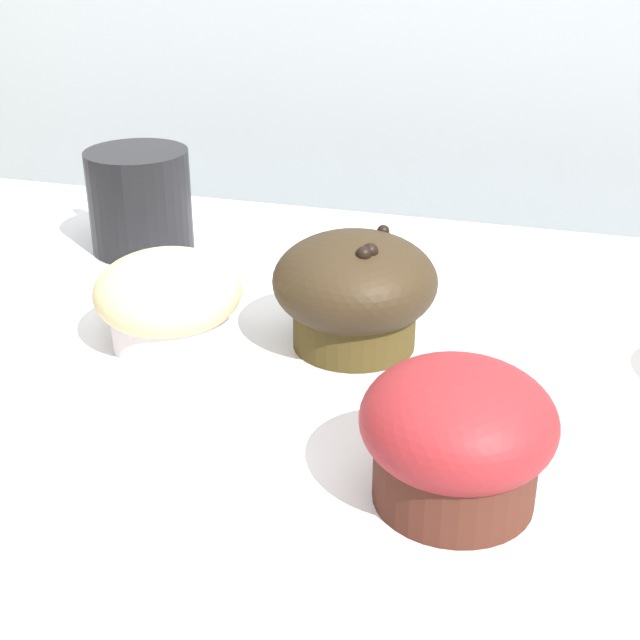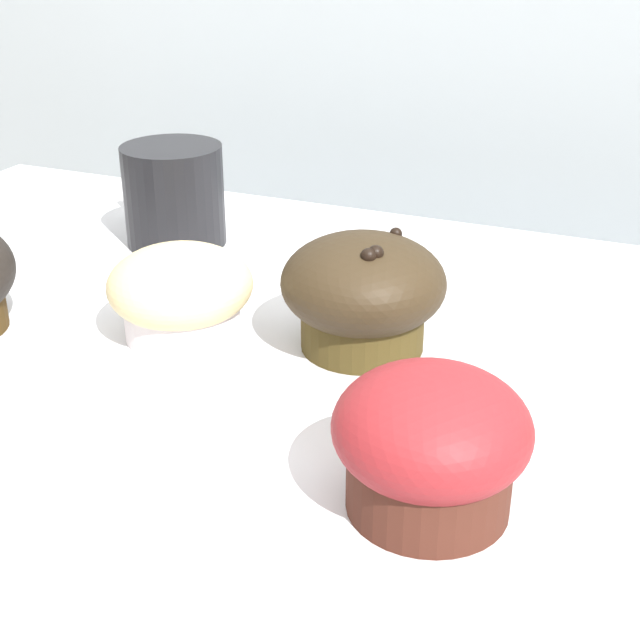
{
  "view_description": "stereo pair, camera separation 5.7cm",
  "coord_description": "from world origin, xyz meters",
  "px_view_note": "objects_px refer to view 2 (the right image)",
  "views": [
    {
      "loc": [
        0.18,
        -0.52,
        1.24
      ],
      "look_at": [
        0.03,
        -0.02,
        0.99
      ],
      "focal_mm": 50.0,
      "sensor_mm": 36.0,
      "label": 1
    },
    {
      "loc": [
        0.23,
        -0.5,
        1.24
      ],
      "look_at": [
        0.03,
        -0.02,
        0.99
      ],
      "focal_mm": 50.0,
      "sensor_mm": 36.0,
      "label": 2
    }
  ],
  "objects_px": {
    "muffin_back_right": "(431,443)",
    "muffin_front_right": "(363,292)",
    "coffee_cup": "(173,192)",
    "muffin_back_left": "(184,291)"
  },
  "relations": [
    {
      "from": "muffin_back_left",
      "to": "coffee_cup",
      "type": "relative_size",
      "value": 0.83
    },
    {
      "from": "coffee_cup",
      "to": "muffin_back_left",
      "type": "bearing_deg",
      "value": -56.86
    },
    {
      "from": "muffin_front_right",
      "to": "coffee_cup",
      "type": "bearing_deg",
      "value": 150.25
    },
    {
      "from": "muffin_back_left",
      "to": "muffin_front_right",
      "type": "bearing_deg",
      "value": 12.94
    },
    {
      "from": "muffin_back_right",
      "to": "muffin_front_right",
      "type": "distance_m",
      "value": 0.19
    },
    {
      "from": "muffin_back_right",
      "to": "coffee_cup",
      "type": "distance_m",
      "value": 0.44
    },
    {
      "from": "muffin_front_right",
      "to": "coffee_cup",
      "type": "distance_m",
      "value": 0.27
    },
    {
      "from": "muffin_front_right",
      "to": "muffin_back_left",
      "type": "bearing_deg",
      "value": -167.06
    },
    {
      "from": "muffin_back_right",
      "to": "muffin_front_right",
      "type": "height_order",
      "value": "muffin_front_right"
    },
    {
      "from": "muffin_back_left",
      "to": "muffin_back_right",
      "type": "height_order",
      "value": "muffin_back_right"
    }
  ]
}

